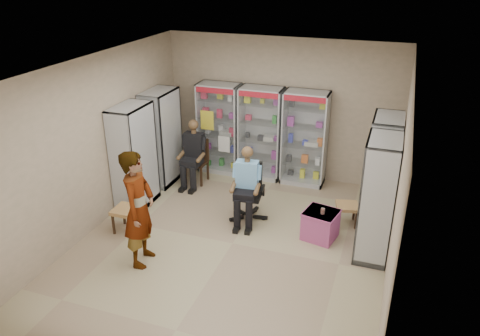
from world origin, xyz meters
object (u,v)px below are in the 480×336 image
(cabinet_right_far, at_px, (382,171))
(cabinet_right_near, at_px, (377,199))
(cabinet_left_near, at_px, (134,157))
(wooden_chair, at_px, (196,162))
(office_chair, at_px, (248,192))
(standing_man, at_px, (139,209))
(woven_stool_a, at_px, (346,214))
(cabinet_back_mid, at_px, (261,133))
(cabinet_back_right, at_px, (305,139))
(pink_trunk, at_px, (320,225))
(seated_shopkeeper, at_px, (247,186))
(cabinet_left_far, at_px, (162,138))
(woven_stool_b, at_px, (127,219))
(cabinet_back_left, at_px, (220,128))

(cabinet_right_far, height_order, cabinet_right_near, same)
(cabinet_left_near, distance_m, wooden_chair, 1.56)
(office_chair, bearing_deg, standing_man, -129.24)
(wooden_chair, height_order, woven_stool_a, wooden_chair)
(cabinet_left_near, bearing_deg, cabinet_right_far, 101.41)
(cabinet_back_mid, bearing_deg, cabinet_back_right, 0.00)
(cabinet_right_near, distance_m, woven_stool_a, 1.24)
(cabinet_left_near, relative_size, pink_trunk, 3.79)
(cabinet_left_near, distance_m, seated_shopkeeper, 2.24)
(cabinet_back_mid, xyz_separation_m, standing_man, (-0.82, -3.66, -0.05))
(seated_shopkeeper, distance_m, standing_man, 2.13)
(office_chair, bearing_deg, cabinet_right_far, 10.45)
(cabinet_left_far, relative_size, pink_trunk, 3.79)
(cabinet_back_mid, distance_m, woven_stool_a, 2.65)
(office_chair, bearing_deg, cabinet_right_near, -16.89)
(cabinet_back_right, relative_size, seated_shopkeeper, 1.47)
(cabinet_left_near, distance_m, office_chair, 2.26)
(cabinet_left_near, height_order, office_chair, cabinet_left_near)
(cabinet_right_far, bearing_deg, seated_shopkeeper, 108.59)
(cabinet_right_near, height_order, woven_stool_b, cabinet_right_near)
(cabinet_right_far, bearing_deg, woven_stool_a, 121.29)
(cabinet_back_right, bearing_deg, pink_trunk, -69.75)
(cabinet_right_far, relative_size, pink_trunk, 3.79)
(cabinet_right_near, relative_size, office_chair, 1.87)
(cabinet_back_left, relative_size, pink_trunk, 3.79)
(cabinet_right_near, xyz_separation_m, office_chair, (-2.25, 0.39, -0.46))
(cabinet_right_far, distance_m, woven_stool_b, 4.58)
(office_chair, relative_size, woven_stool_a, 2.75)
(office_chair, bearing_deg, cabinet_left_far, 150.67)
(standing_man, bearing_deg, cabinet_left_near, 24.86)
(cabinet_right_near, bearing_deg, cabinet_left_far, 73.75)
(cabinet_left_far, relative_size, woven_stool_b, 4.57)
(wooden_chair, distance_m, seated_shopkeeper, 1.93)
(cabinet_back_left, bearing_deg, woven_stool_a, -25.45)
(cabinet_back_right, distance_m, wooden_chair, 2.33)
(cabinet_back_right, distance_m, woven_stool_b, 3.94)
(office_chair, xyz_separation_m, seated_shopkeeper, (0.00, -0.05, 0.15))
(cabinet_left_near, height_order, pink_trunk, cabinet_left_near)
(cabinet_left_far, xyz_separation_m, cabinet_left_near, (0.00, -1.10, 0.00))
(cabinet_left_near, bearing_deg, seated_shopkeeper, 93.69)
(cabinet_left_near, bearing_deg, pink_trunk, 89.57)
(wooden_chair, bearing_deg, cabinet_back_mid, 31.31)
(cabinet_left_far, relative_size, office_chair, 1.87)
(seated_shopkeeper, relative_size, pink_trunk, 2.59)
(cabinet_back_left, bearing_deg, wooden_chair, -108.90)
(seated_shopkeeper, xyz_separation_m, pink_trunk, (1.38, -0.17, -0.43))
(cabinet_back_left, bearing_deg, cabinet_left_near, -114.61)
(cabinet_back_left, height_order, cabinet_back_mid, same)
(office_chair, distance_m, pink_trunk, 1.43)
(cabinet_back_right, relative_size, cabinet_left_far, 1.00)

